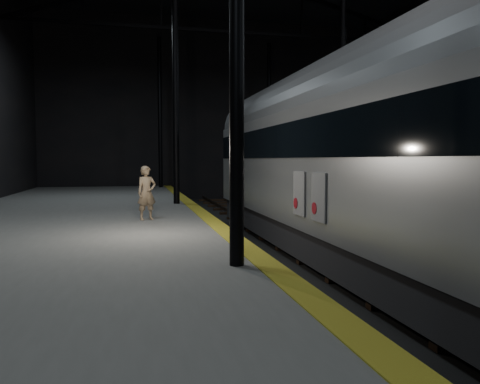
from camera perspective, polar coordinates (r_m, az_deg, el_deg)
name	(u,v)px	position (r m, az deg, el deg)	size (l,w,h in m)	color
ground	(338,262)	(13.60, 11.83, -8.36)	(44.00, 44.00, 0.00)	black
platform_left	(55,257)	(12.45, -21.64, -7.36)	(9.00, 43.80, 1.00)	#595856
tactile_strip	(225,231)	(12.43, -1.89, -4.73)	(0.50, 43.80, 0.01)	olive
track	(338,260)	(13.59, 11.84, -8.08)	(2.40, 43.00, 0.24)	#3F3328
train	(361,150)	(12.17, 14.52, 4.97)	(3.14, 20.96, 5.60)	#93969A
woman	(147,193)	(14.86, -11.31, -0.11)	(0.62, 0.41, 1.69)	#957A5B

